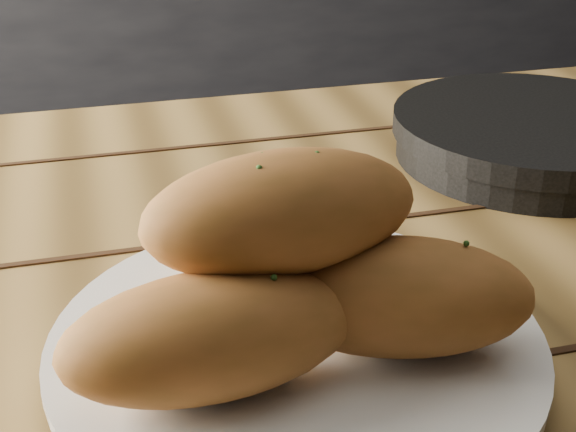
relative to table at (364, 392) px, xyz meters
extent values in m
plane|color=#38383A|center=(0.55, 0.60, -0.66)|extent=(4.00, 4.00, 0.00)
cube|color=black|center=(0.55, 2.30, -0.21)|extent=(2.80, 0.60, 0.90)
cube|color=olive|center=(0.00, 0.00, 0.07)|extent=(1.60, 0.90, 0.04)
cylinder|color=silver|center=(-0.07, -0.06, 0.10)|extent=(0.28, 0.28, 0.01)
cylinder|color=silver|center=(-0.07, -0.06, 0.11)|extent=(0.31, 0.31, 0.01)
ellipsoid|color=#A35F2D|center=(-0.13, -0.10, 0.15)|extent=(0.17, 0.08, 0.07)
ellipsoid|color=#A35F2D|center=(-0.02, -0.09, 0.15)|extent=(0.17, 0.12, 0.07)
ellipsoid|color=#A35F2D|center=(-0.08, 0.00, 0.15)|extent=(0.11, 0.17, 0.07)
ellipsoid|color=#A35F2D|center=(-0.08, -0.07, 0.20)|extent=(0.17, 0.09, 0.07)
cylinder|color=black|center=(0.23, 0.19, 0.11)|extent=(0.26, 0.26, 0.03)
cylinder|color=black|center=(0.23, 0.19, 0.13)|extent=(0.27, 0.27, 0.02)
camera|label=1|loc=(-0.18, -0.45, 0.40)|focal=50.00mm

